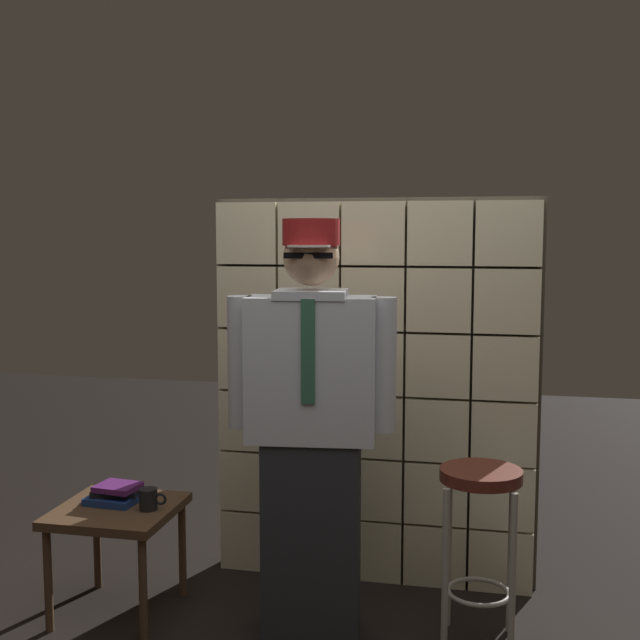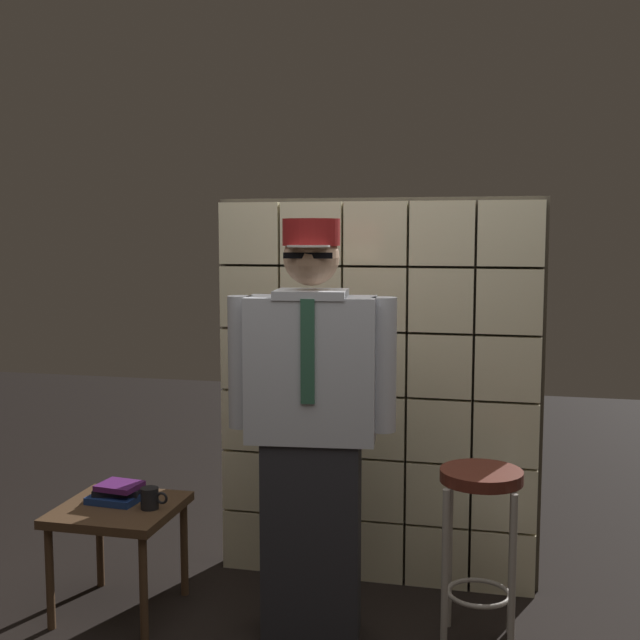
{
  "view_description": "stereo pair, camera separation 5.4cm",
  "coord_description": "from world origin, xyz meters",
  "px_view_note": "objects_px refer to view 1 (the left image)",
  "views": [
    {
      "loc": [
        0.55,
        -2.67,
        1.72
      ],
      "look_at": [
        -0.13,
        0.5,
        1.37
      ],
      "focal_mm": 44.87,
      "sensor_mm": 36.0,
      "label": 1
    },
    {
      "loc": [
        0.6,
        -2.66,
        1.72
      ],
      "look_at": [
        -0.13,
        0.5,
        1.37
      ],
      "focal_mm": 44.87,
      "sensor_mm": 36.0,
      "label": 2
    }
  ],
  "objects_px": {
    "bar_stool": "(480,514)",
    "side_table": "(117,520)",
    "book_stack": "(116,494)",
    "standing_person": "(311,423)",
    "coffee_mug": "(149,499)"
  },
  "relations": [
    {
      "from": "side_table",
      "to": "coffee_mug",
      "type": "distance_m",
      "value": 0.2
    },
    {
      "from": "book_stack",
      "to": "coffee_mug",
      "type": "bearing_deg",
      "value": -18.44
    },
    {
      "from": "book_stack",
      "to": "side_table",
      "type": "bearing_deg",
      "value": -60.27
    },
    {
      "from": "bar_stool",
      "to": "side_table",
      "type": "relative_size",
      "value": 1.45
    },
    {
      "from": "bar_stool",
      "to": "side_table",
      "type": "height_order",
      "value": "bar_stool"
    },
    {
      "from": "standing_person",
      "to": "side_table",
      "type": "relative_size",
      "value": 3.42
    },
    {
      "from": "standing_person",
      "to": "book_stack",
      "type": "distance_m",
      "value": 1.01
    },
    {
      "from": "standing_person",
      "to": "coffee_mug",
      "type": "relative_size",
      "value": 14.11
    },
    {
      "from": "bar_stool",
      "to": "book_stack",
      "type": "xyz_separation_m",
      "value": [
        -1.63,
        -0.01,
        -0.03
      ]
    },
    {
      "from": "bar_stool",
      "to": "standing_person",
      "type": "bearing_deg",
      "value": -174.25
    },
    {
      "from": "coffee_mug",
      "to": "book_stack",
      "type": "bearing_deg",
      "value": 161.56
    },
    {
      "from": "side_table",
      "to": "bar_stool",
      "type": "bearing_deg",
      "value": 2.19
    },
    {
      "from": "standing_person",
      "to": "book_stack",
      "type": "height_order",
      "value": "standing_person"
    },
    {
      "from": "standing_person",
      "to": "coffee_mug",
      "type": "height_order",
      "value": "standing_person"
    },
    {
      "from": "side_table",
      "to": "book_stack",
      "type": "distance_m",
      "value": 0.12
    }
  ]
}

